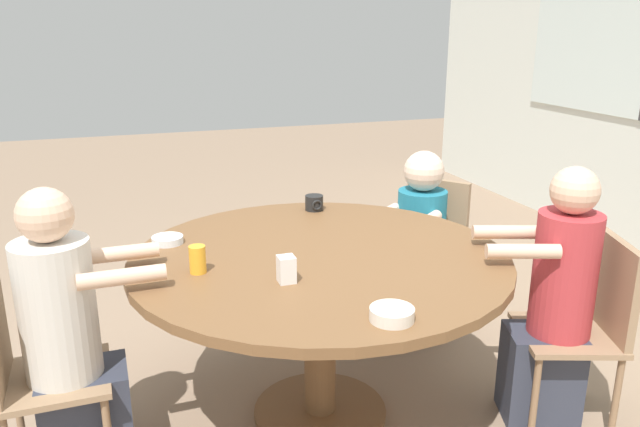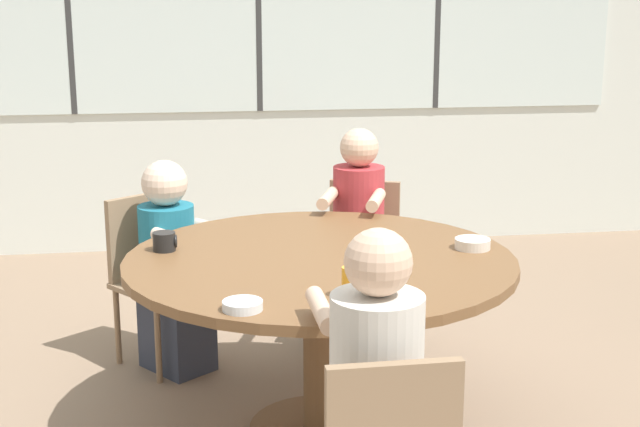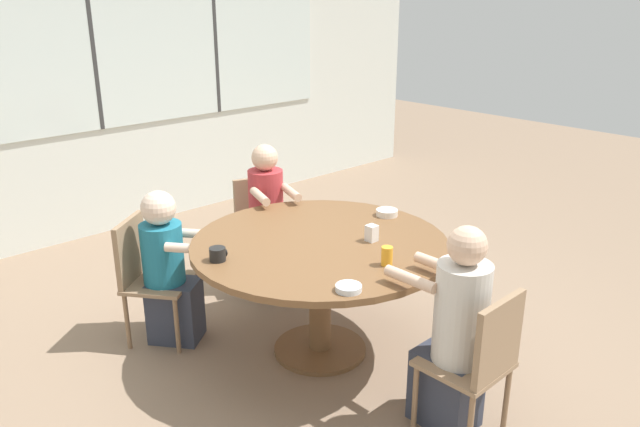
# 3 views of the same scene
# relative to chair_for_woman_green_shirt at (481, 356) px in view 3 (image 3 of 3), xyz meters

# --- Properties ---
(ground_plane) EXTENTS (16.00, 16.00, 0.00)m
(ground_plane) POSITION_rel_chair_for_woman_green_shirt_xyz_m (-0.02, 1.17, -0.50)
(ground_plane) COLOR #8C725B
(wall_back_with_windows) EXTENTS (8.40, 0.08, 2.80)m
(wall_back_with_windows) POSITION_rel_chair_for_woman_green_shirt_xyz_m (-0.02, 4.19, 0.92)
(wall_back_with_windows) COLOR silver
(wall_back_with_windows) RESTS_ON ground_plane
(dining_table) EXTENTS (1.59, 1.59, 0.78)m
(dining_table) POSITION_rel_chair_for_woman_green_shirt_xyz_m (-0.02, 1.17, 0.15)
(dining_table) COLOR brown
(dining_table) RESTS_ON ground_plane
(chair_for_woman_green_shirt) EXTENTS (0.41, 0.41, 0.84)m
(chair_for_woman_green_shirt) POSITION_rel_chair_for_woman_green_shirt_xyz_m (0.00, 0.00, 0.00)
(chair_for_woman_green_shirt) COLOR #937556
(chair_for_woman_green_shirt) RESTS_ON ground_plane
(chair_for_man_blue_shirt) EXTENTS (0.51, 0.51, 0.84)m
(chair_for_man_blue_shirt) POSITION_rel_chair_for_woman_green_shirt_xyz_m (0.37, 2.27, 0.00)
(chair_for_man_blue_shirt) COLOR #937556
(chair_for_man_blue_shirt) RESTS_ON ground_plane
(chair_for_man_teal_shirt) EXTENTS (0.56, 0.56, 0.84)m
(chair_for_man_teal_shirt) POSITION_rel_chair_for_woman_green_shirt_xyz_m (-0.73, 2.09, 0.00)
(chair_for_man_teal_shirt) COLOR #937556
(chair_for_man_teal_shirt) RESTS_ON ground_plane
(person_woman_green_shirt) EXTENTS (0.32, 0.53, 1.16)m
(person_woman_green_shirt) POSITION_rel_chair_for_woman_green_shirt_xyz_m (-0.00, 0.16, 0.04)
(person_woman_green_shirt) COLOR #333847
(person_woman_green_shirt) RESTS_ON ground_plane
(person_man_blue_shirt) EXTENTS (0.41, 0.54, 1.16)m
(person_man_blue_shirt) POSITION_rel_chair_for_woman_green_shirt_xyz_m (0.32, 2.12, 0.04)
(person_man_blue_shirt) COLOR #333847
(person_man_blue_shirt) RESTS_ON ground_plane
(person_man_teal_shirt) EXTENTS (0.52, 0.55, 1.04)m
(person_man_teal_shirt) POSITION_rel_chair_for_woman_green_shirt_xyz_m (-0.63, 1.96, -0.01)
(person_man_teal_shirt) COLOR #333847
(person_man_teal_shirt) RESTS_ON ground_plane
(coffee_mug) EXTENTS (0.10, 0.09, 0.08)m
(coffee_mug) POSITION_rel_chair_for_woman_green_shirt_xyz_m (-0.64, 1.35, 0.32)
(coffee_mug) COLOR black
(coffee_mug) RESTS_ON dining_table
(juice_glass) EXTENTS (0.07, 0.07, 0.11)m
(juice_glass) POSITION_rel_chair_for_woman_green_shirt_xyz_m (0.01, 0.65, 0.33)
(juice_glass) COLOR gold
(juice_glass) RESTS_ON dining_table
(milk_carton_small) EXTENTS (0.06, 0.06, 0.10)m
(milk_carton_small) POSITION_rel_chair_for_woman_green_shirt_xyz_m (0.22, 0.95, 0.33)
(milk_carton_small) COLOR silver
(milk_carton_small) RESTS_ON dining_table
(bowl_white_shallow) EXTENTS (0.15, 0.15, 0.04)m
(bowl_white_shallow) POSITION_rel_chair_for_woman_green_shirt_xyz_m (0.63, 1.19, 0.30)
(bowl_white_shallow) COLOR silver
(bowl_white_shallow) RESTS_ON dining_table
(bowl_cereal) EXTENTS (0.14, 0.14, 0.03)m
(bowl_cereal) POSITION_rel_chair_for_woman_green_shirt_xyz_m (-0.37, 0.58, 0.30)
(bowl_cereal) COLOR silver
(bowl_cereal) RESTS_ON dining_table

